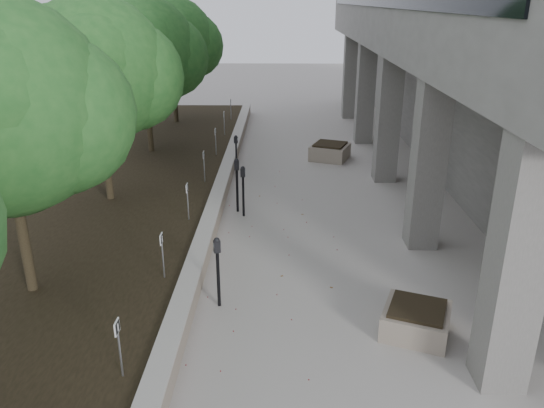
# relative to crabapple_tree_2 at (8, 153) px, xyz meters

# --- Properties ---
(retaining_wall) EXTENTS (0.39, 26.00, 0.50)m
(retaining_wall) POSITION_rel_crabapple_tree_2_xyz_m (2.97, 6.00, -2.87)
(retaining_wall) COLOR gray
(retaining_wall) RESTS_ON ground
(planting_bed) EXTENTS (7.00, 26.00, 0.40)m
(planting_bed) POSITION_rel_crabapple_tree_2_xyz_m (-0.70, 6.00, -2.92)
(planting_bed) COLOR black
(planting_bed) RESTS_ON ground
(crabapple_tree_2) EXTENTS (4.60, 4.00, 5.44)m
(crabapple_tree_2) POSITION_rel_crabapple_tree_2_xyz_m (0.00, 0.00, 0.00)
(crabapple_tree_2) COLOR #235D23
(crabapple_tree_2) RESTS_ON planting_bed
(crabapple_tree_3) EXTENTS (4.60, 4.00, 5.44)m
(crabapple_tree_3) POSITION_rel_crabapple_tree_2_xyz_m (0.00, 5.00, 0.00)
(crabapple_tree_3) COLOR #235D23
(crabapple_tree_3) RESTS_ON planting_bed
(crabapple_tree_4) EXTENTS (4.60, 4.00, 5.44)m
(crabapple_tree_4) POSITION_rel_crabapple_tree_2_xyz_m (0.00, 10.00, 0.00)
(crabapple_tree_4) COLOR #235D23
(crabapple_tree_4) RESTS_ON planting_bed
(crabapple_tree_5) EXTENTS (4.60, 4.00, 5.44)m
(crabapple_tree_5) POSITION_rel_crabapple_tree_2_xyz_m (0.00, 15.00, 0.00)
(crabapple_tree_5) COLOR #235D23
(crabapple_tree_5) RESTS_ON planting_bed
(parking_sign_2) EXTENTS (0.04, 0.22, 0.96)m
(parking_sign_2) POSITION_rel_crabapple_tree_2_xyz_m (2.45, -2.50, -2.24)
(parking_sign_2) COLOR black
(parking_sign_2) RESTS_ON planting_bed
(parking_sign_3) EXTENTS (0.04, 0.22, 0.96)m
(parking_sign_3) POSITION_rel_crabapple_tree_2_xyz_m (2.45, 0.50, -2.24)
(parking_sign_3) COLOR black
(parking_sign_3) RESTS_ON planting_bed
(parking_sign_4) EXTENTS (0.04, 0.22, 0.96)m
(parking_sign_4) POSITION_rel_crabapple_tree_2_xyz_m (2.45, 3.50, -2.24)
(parking_sign_4) COLOR black
(parking_sign_4) RESTS_ON planting_bed
(parking_sign_5) EXTENTS (0.04, 0.22, 0.96)m
(parking_sign_5) POSITION_rel_crabapple_tree_2_xyz_m (2.45, 6.50, -2.24)
(parking_sign_5) COLOR black
(parking_sign_5) RESTS_ON planting_bed
(parking_sign_6) EXTENTS (0.04, 0.22, 0.96)m
(parking_sign_6) POSITION_rel_crabapple_tree_2_xyz_m (2.45, 9.50, -2.24)
(parking_sign_6) COLOR black
(parking_sign_6) RESTS_ON planting_bed
(parking_sign_7) EXTENTS (0.04, 0.22, 0.96)m
(parking_sign_7) POSITION_rel_crabapple_tree_2_xyz_m (2.45, 12.50, -2.24)
(parking_sign_7) COLOR black
(parking_sign_7) RESTS_ON planting_bed
(parking_sign_8) EXTENTS (0.04, 0.22, 0.96)m
(parking_sign_8) POSITION_rel_crabapple_tree_2_xyz_m (2.45, 15.50, -2.24)
(parking_sign_8) COLOR black
(parking_sign_8) RESTS_ON planting_bed
(parking_meter_2) EXTENTS (0.17, 0.15, 1.47)m
(parking_meter_2) POSITION_rel_crabapple_tree_2_xyz_m (3.59, 0.10, -2.39)
(parking_meter_2) COLOR black
(parking_meter_2) RESTS_ON ground
(parking_meter_3) EXTENTS (0.16, 0.12, 1.56)m
(parking_meter_3) POSITION_rel_crabapple_tree_2_xyz_m (3.56, 5.07, -2.34)
(parking_meter_3) COLOR black
(parking_meter_3) RESTS_ON ground
(parking_meter_4) EXTENTS (0.15, 0.11, 1.44)m
(parking_meter_4) POSITION_rel_crabapple_tree_2_xyz_m (3.76, 4.73, -2.40)
(parking_meter_4) COLOR black
(parking_meter_4) RESTS_ON ground
(parking_meter_5) EXTENTS (0.16, 0.13, 1.34)m
(parking_meter_5) POSITION_rel_crabapple_tree_2_xyz_m (3.25, 8.61, -2.45)
(parking_meter_5) COLOR black
(parking_meter_5) RESTS_ON ground
(planter_front) EXTENTS (1.46, 1.46, 0.53)m
(planter_front) POSITION_rel_crabapple_tree_2_xyz_m (7.23, -0.73, -2.86)
(planter_front) COLOR gray
(planter_front) RESTS_ON ground
(planter_back) EXTENTS (1.67, 1.67, 0.60)m
(planter_back) POSITION_rel_crabapple_tree_2_xyz_m (6.61, 10.41, -2.82)
(planter_back) COLOR gray
(planter_back) RESTS_ON ground
(berry_scatter) EXTENTS (3.30, 14.10, 0.02)m
(berry_scatter) POSITION_rel_crabapple_tree_2_xyz_m (4.70, 2.00, -3.11)
(berry_scatter) COLOR maroon
(berry_scatter) RESTS_ON ground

